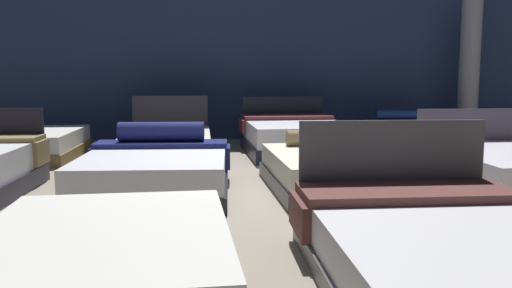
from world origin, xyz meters
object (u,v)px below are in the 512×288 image
object	(u,v)px
bed_10	(294,137)
bed_11	(419,139)
bed_8	(31,145)
bed_9	(168,143)
bed_5	(155,172)
bed_6	(341,170)
bed_1	(106,263)
bed_2	(440,246)
bed_7	(512,168)
support_pillar	(470,52)

from	to	relation	value
bed_10	bed_11	world-z (taller)	bed_10
bed_8	bed_9	world-z (taller)	bed_9
bed_5	bed_6	distance (m)	2.14
bed_1	bed_6	xyz separation A→B (m)	(2.19, 2.79, 0.01)
bed_1	bed_2	world-z (taller)	bed_2
bed_1	bed_9	xyz separation A→B (m)	(0.02, 5.50, -0.00)
bed_7	bed_9	xyz separation A→B (m)	(-4.27, 2.72, -0.01)
bed_6	bed_9	size ratio (longest dim) A/B	0.97
bed_7	bed_11	world-z (taller)	bed_7
bed_2	bed_6	world-z (taller)	bed_2
bed_1	bed_7	size ratio (longest dim) A/B	0.93
bed_10	support_pillar	distance (m)	4.32
bed_1	bed_5	bearing A→B (deg)	86.55
bed_5	bed_10	size ratio (longest dim) A/B	0.90
bed_10	bed_11	size ratio (longest dim) A/B	1.06
support_pillar	bed_7	bearing A→B (deg)	-110.93
bed_5	bed_8	xyz separation A→B (m)	(-2.17, 2.72, -0.03)
support_pillar	bed_10	bearing A→B (deg)	-159.15
bed_6	bed_11	xyz separation A→B (m)	(2.09, 2.74, 0.01)
bed_1	bed_9	bearing A→B (deg)	87.40
bed_6	bed_8	distance (m)	5.08
bed_1	support_pillar	xyz separation A→B (m)	(5.91, 7.03, 1.54)
bed_5	bed_7	world-z (taller)	bed_7
bed_11	bed_2	bearing A→B (deg)	-110.21
support_pillar	bed_11	bearing A→B (deg)	-137.41
bed_7	bed_8	size ratio (longest dim) A/B	1.08
bed_9	bed_2	bearing A→B (deg)	-69.29
bed_2	bed_7	size ratio (longest dim) A/B	0.98
bed_1	support_pillar	world-z (taller)	support_pillar
bed_1	bed_9	world-z (taller)	bed_9
bed_1	bed_6	size ratio (longest dim) A/B	1.00
bed_10	bed_6	bearing A→B (deg)	-90.34
bed_1	bed_8	size ratio (longest dim) A/B	1.01
bed_11	bed_5	bearing A→B (deg)	-145.50
bed_8	bed_10	size ratio (longest dim) A/B	0.91
bed_1	bed_11	distance (m)	7.00
bed_11	support_pillar	xyz separation A→B (m)	(1.63, 1.50, 1.52)
bed_1	bed_6	bearing A→B (deg)	49.55
bed_9	support_pillar	distance (m)	6.28
bed_11	support_pillar	world-z (taller)	support_pillar
bed_2	bed_8	world-z (taller)	bed_2
bed_6	support_pillar	xyz separation A→B (m)	(3.72, 4.23, 1.53)
bed_7	support_pillar	bearing A→B (deg)	69.11
bed_11	bed_10	bearing A→B (deg)	-179.98
bed_5	bed_9	size ratio (longest dim) A/B	0.95
bed_2	bed_7	bearing A→B (deg)	52.37
bed_2	bed_7	xyz separation A→B (m)	(2.17, 2.73, -0.01)
bed_5	bed_7	size ratio (longest dim) A/B	0.91
bed_9	bed_11	xyz separation A→B (m)	(4.26, 0.03, 0.02)
bed_6	bed_7	world-z (taller)	bed_7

